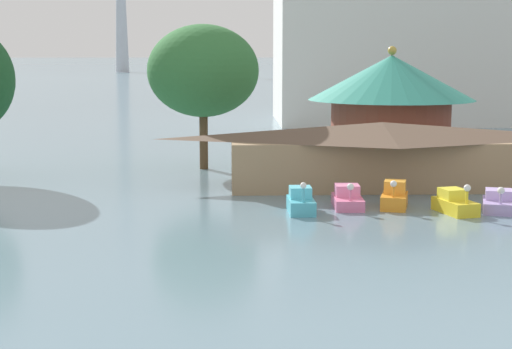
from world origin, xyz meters
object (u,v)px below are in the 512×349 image
(boathouse, at_px, (381,153))
(pedal_boat_cyan, at_px, (301,202))
(pedal_boat_yellow, at_px, (455,203))
(background_building_block, at_px, (397,44))
(green_roof_pavilion, at_px, (391,98))
(pedal_boat_pink, at_px, (348,198))
(pedal_boat_orange, at_px, (394,197))
(pedal_boat_lavender, at_px, (499,203))
(shoreline_tree_mid, at_px, (203,71))

(boathouse, bearing_deg, pedal_boat_cyan, -124.48)
(pedal_boat_cyan, bearing_deg, pedal_boat_yellow, 85.93)
(pedal_boat_cyan, height_order, background_building_block, background_building_block)
(pedal_boat_cyan, bearing_deg, boathouse, 144.61)
(green_roof_pavilion, bearing_deg, pedal_boat_pink, -107.27)
(pedal_boat_yellow, height_order, boathouse, boathouse)
(green_roof_pavilion, distance_m, background_building_block, 34.20)
(pedal_boat_cyan, height_order, pedal_boat_orange, pedal_boat_cyan)
(pedal_boat_orange, bearing_deg, background_building_block, -176.44)
(pedal_boat_pink, bearing_deg, pedal_boat_lavender, 82.62)
(pedal_boat_lavender, distance_m, background_building_block, 55.86)
(pedal_boat_orange, bearing_deg, boathouse, -169.78)
(pedal_boat_cyan, relative_size, boathouse, 0.13)
(green_roof_pavilion, height_order, shoreline_tree_mid, shoreline_tree_mid)
(pedal_boat_orange, xyz_separation_m, green_roof_pavilion, (3.86, 20.72, 4.11))
(pedal_boat_cyan, relative_size, pedal_boat_lavender, 0.83)
(pedal_boat_lavender, distance_m, shoreline_tree_mid, 23.63)
(pedal_boat_cyan, relative_size, pedal_boat_pink, 0.87)
(pedal_boat_lavender, xyz_separation_m, background_building_block, (5.68, 54.87, 8.77))
(pedal_boat_lavender, relative_size, background_building_block, 0.11)
(pedal_boat_orange, bearing_deg, pedal_boat_lavender, 94.40)
(boathouse, bearing_deg, green_roof_pavilion, 76.45)
(green_roof_pavilion, xyz_separation_m, background_building_block, (7.22, 33.12, 4.52))
(pedal_boat_lavender, bearing_deg, pedal_boat_pink, -82.85)
(pedal_boat_yellow, height_order, shoreline_tree_mid, shoreline_tree_mid)
(boathouse, relative_size, green_roof_pavilion, 1.55)
(pedal_boat_cyan, distance_m, pedal_boat_lavender, 10.55)
(green_roof_pavilion, bearing_deg, shoreline_tree_mid, -158.53)
(pedal_boat_pink, bearing_deg, pedal_boat_yellow, 73.52)
(pedal_boat_orange, xyz_separation_m, background_building_block, (11.08, 53.84, 8.63))
(pedal_boat_yellow, relative_size, shoreline_tree_mid, 0.29)
(pedal_boat_cyan, relative_size, pedal_boat_yellow, 0.88)
(pedal_boat_orange, relative_size, pedal_boat_lavender, 0.86)
(boathouse, relative_size, shoreline_tree_mid, 1.97)
(pedal_boat_yellow, xyz_separation_m, background_building_block, (8.21, 55.36, 8.70))
(pedal_boat_pink, relative_size, pedal_boat_yellow, 1.01)
(pedal_boat_cyan, distance_m, pedal_boat_yellow, 8.03)
(pedal_boat_yellow, xyz_separation_m, green_roof_pavilion, (0.99, 22.24, 4.18))
(pedal_boat_cyan, height_order, pedal_boat_yellow, pedal_boat_cyan)
(shoreline_tree_mid, bearing_deg, pedal_boat_cyan, -70.94)
(pedal_boat_cyan, bearing_deg, pedal_boat_pink, 116.05)
(pedal_boat_orange, height_order, background_building_block, background_building_block)
(green_roof_pavilion, xyz_separation_m, shoreline_tree_mid, (-14.56, -5.73, 2.29))
(boathouse, height_order, green_roof_pavilion, green_roof_pavilion)
(pedal_boat_cyan, bearing_deg, pedal_boat_lavender, 89.33)
(boathouse, distance_m, green_roof_pavilion, 13.98)
(pedal_boat_orange, height_order, green_roof_pavilion, green_roof_pavilion)
(pedal_boat_pink, distance_m, green_roof_pavilion, 21.82)
(pedal_boat_orange, xyz_separation_m, pedal_boat_lavender, (5.39, -1.03, -0.14))
(pedal_boat_orange, distance_m, boathouse, 7.55)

